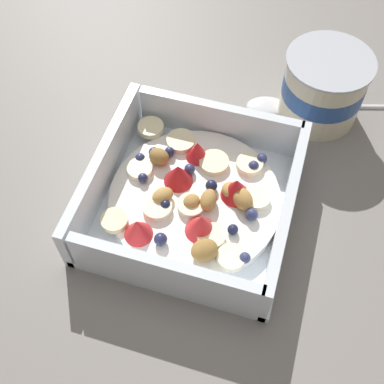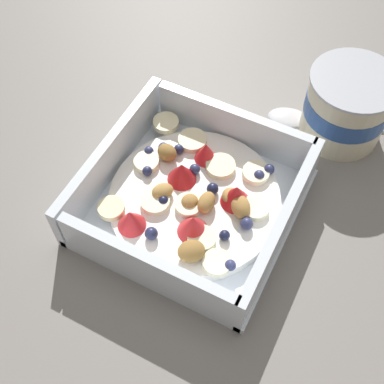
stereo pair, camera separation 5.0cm
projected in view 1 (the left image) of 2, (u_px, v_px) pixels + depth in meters
The scene contains 4 objects.
ground_plane at pixel (198, 198), 0.53m from camera, with size 2.40×2.40×0.00m, color gray.
fruit_bowl at pixel (192, 198), 0.51m from camera, with size 0.20×0.20×0.06m.
spoon at pixel (289, 104), 0.60m from camera, with size 0.07×0.17×0.01m.
yogurt_cup at pixel (323, 87), 0.56m from camera, with size 0.10×0.10×0.08m.
Camera 1 is at (0.28, 0.08, 0.45)m, focal length 46.99 mm.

